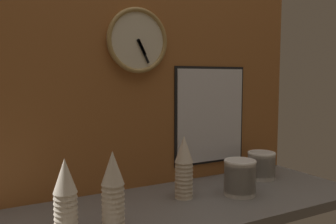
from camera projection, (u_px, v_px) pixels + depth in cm
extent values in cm
cube|color=slate|center=(174.00, 208.00, 138.05)|extent=(160.00, 56.00, 4.00)
cube|color=#A3602D|center=(145.00, 69.00, 155.90)|extent=(160.00, 3.00, 105.00)
cone|color=beige|center=(184.00, 185.00, 143.63)|extent=(7.50, 7.50, 10.87)
cone|color=beige|center=(184.00, 181.00, 143.47)|extent=(7.50, 7.50, 10.87)
cone|color=beige|center=(184.00, 177.00, 143.31)|extent=(7.50, 7.50, 10.87)
cone|color=beige|center=(184.00, 173.00, 143.15)|extent=(7.50, 7.50, 10.87)
cone|color=beige|center=(184.00, 169.00, 142.99)|extent=(7.50, 7.50, 10.87)
cone|color=beige|center=(184.00, 165.00, 142.83)|extent=(7.50, 7.50, 10.87)
cone|color=beige|center=(184.00, 161.00, 142.68)|extent=(7.50, 7.50, 10.87)
cone|color=beige|center=(184.00, 157.00, 142.52)|extent=(7.50, 7.50, 10.87)
cone|color=beige|center=(184.00, 153.00, 142.36)|extent=(7.50, 7.50, 10.87)
cone|color=beige|center=(184.00, 149.00, 142.20)|extent=(7.50, 7.50, 10.87)
cone|color=beige|center=(113.00, 212.00, 114.05)|extent=(7.50, 7.50, 10.87)
cone|color=beige|center=(113.00, 207.00, 113.89)|extent=(7.50, 7.50, 10.87)
cone|color=beige|center=(113.00, 203.00, 113.73)|extent=(7.50, 7.50, 10.87)
cone|color=beige|center=(113.00, 198.00, 113.57)|extent=(7.50, 7.50, 10.87)
cone|color=beige|center=(113.00, 193.00, 113.42)|extent=(7.50, 7.50, 10.87)
cone|color=beige|center=(113.00, 188.00, 113.26)|extent=(7.50, 7.50, 10.87)
cone|color=beige|center=(113.00, 183.00, 113.10)|extent=(7.50, 7.50, 10.87)
cone|color=beige|center=(113.00, 178.00, 112.94)|extent=(7.50, 7.50, 10.87)
cone|color=beige|center=(113.00, 173.00, 112.78)|extent=(7.50, 7.50, 10.87)
cone|color=beige|center=(113.00, 168.00, 112.62)|extent=(7.50, 7.50, 10.87)
cone|color=beige|center=(66.00, 216.00, 110.71)|extent=(7.50, 7.50, 10.87)
cone|color=beige|center=(66.00, 211.00, 110.55)|extent=(7.50, 7.50, 10.87)
cone|color=beige|center=(66.00, 206.00, 110.39)|extent=(7.50, 7.50, 10.87)
cone|color=beige|center=(66.00, 201.00, 110.23)|extent=(7.50, 7.50, 10.87)
cone|color=beige|center=(65.00, 196.00, 110.08)|extent=(7.50, 7.50, 10.87)
cone|color=beige|center=(65.00, 191.00, 109.92)|extent=(7.50, 7.50, 10.87)
cone|color=beige|center=(65.00, 186.00, 109.76)|extent=(7.50, 7.50, 10.87)
cone|color=beige|center=(65.00, 181.00, 109.60)|extent=(7.50, 7.50, 10.87)
cone|color=beige|center=(65.00, 176.00, 109.44)|extent=(7.50, 7.50, 10.87)
cylinder|color=beige|center=(261.00, 175.00, 171.37)|extent=(12.94, 12.94, 3.86)
cylinder|color=beige|center=(261.00, 171.00, 171.20)|extent=(12.94, 12.94, 3.86)
cylinder|color=beige|center=(261.00, 167.00, 171.02)|extent=(12.94, 12.94, 3.86)
cylinder|color=beige|center=(261.00, 163.00, 170.84)|extent=(12.94, 12.94, 3.86)
cylinder|color=beige|center=(262.00, 160.00, 170.67)|extent=(12.94, 12.94, 3.86)
cylinder|color=beige|center=(262.00, 156.00, 170.49)|extent=(12.94, 12.94, 3.86)
torus|color=white|center=(262.00, 153.00, 170.36)|extent=(13.29, 13.29, 1.39)
cylinder|color=beige|center=(240.00, 190.00, 147.33)|extent=(12.94, 12.94, 3.86)
cylinder|color=beige|center=(240.00, 186.00, 147.16)|extent=(12.94, 12.94, 3.86)
cylinder|color=beige|center=(240.00, 182.00, 146.98)|extent=(12.94, 12.94, 3.86)
cylinder|color=beige|center=(240.00, 178.00, 146.80)|extent=(12.94, 12.94, 3.86)
cylinder|color=beige|center=(240.00, 173.00, 146.63)|extent=(12.94, 12.94, 3.86)
cylinder|color=beige|center=(240.00, 169.00, 146.45)|extent=(12.94, 12.94, 3.86)
cylinder|color=beige|center=(240.00, 165.00, 146.28)|extent=(12.94, 12.94, 3.86)
torus|color=white|center=(240.00, 161.00, 146.14)|extent=(13.29, 13.29, 1.39)
cylinder|color=beige|center=(137.00, 41.00, 150.31)|extent=(26.70, 1.80, 26.70)
torus|color=#AD894C|center=(138.00, 40.00, 149.60)|extent=(27.61, 1.98, 27.61)
cube|color=black|center=(142.00, 48.00, 150.19)|extent=(4.13, 0.60, 6.48)
cube|color=black|center=(144.00, 52.00, 150.72)|extent=(5.37, 0.60, 9.71)
cylinder|color=black|center=(138.00, 40.00, 149.17)|extent=(1.34, 0.60, 1.34)
cube|color=black|center=(210.00, 115.00, 172.64)|extent=(39.80, 0.60, 47.13)
cube|color=white|center=(211.00, 115.00, 172.27)|extent=(37.40, 1.20, 44.73)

